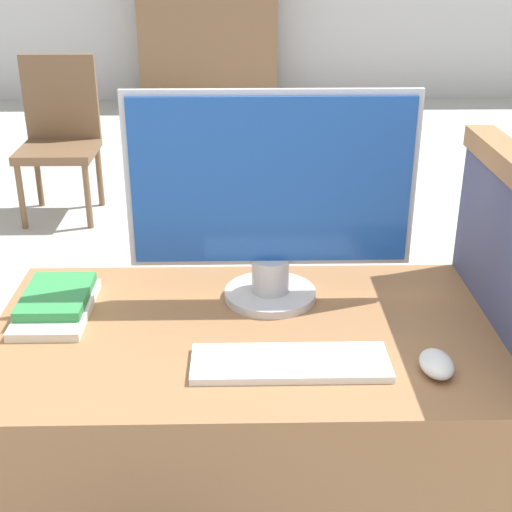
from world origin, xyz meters
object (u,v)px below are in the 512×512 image
Objects in this scene: monitor at (269,197)px; mouse at (434,364)px; book_stack at (54,303)px; far_chair at (59,131)px; keyboard at (288,363)px.

mouse is at bearing -45.98° from monitor.
far_chair is at bearing 103.40° from book_stack.
monitor is at bearing -66.97° from far_chair.
keyboard is 0.29m from mouse.
book_stack is at bearing 161.51° from mouse.
book_stack is (-0.53, 0.25, 0.01)m from keyboard.
keyboard is at bearing 174.59° from mouse.
keyboard is 3.95× the size of mouse.
far_chair is (-1.17, 2.93, -0.26)m from keyboard.
book_stack is 0.29× the size of far_chair.
monitor is at bearing 6.45° from book_stack.
keyboard is at bearing -68.71° from far_chair.
monitor is 2.90m from far_chair.
monitor is 0.40m from keyboard.
monitor is 0.71× the size of far_chair.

